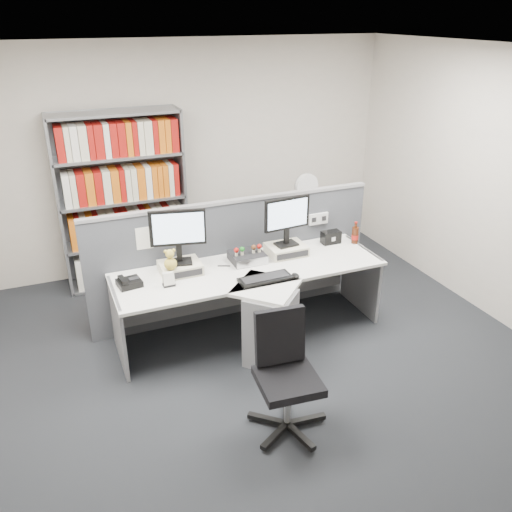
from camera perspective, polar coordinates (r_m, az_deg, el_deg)
name	(u,v)px	position (r m, az deg, el deg)	size (l,w,h in m)	color
ground	(284,379)	(4.86, 2.99, -12.92)	(5.50, 5.50, 0.00)	#272A2E
room_shell	(289,184)	(4.02, 3.55, 7.68)	(5.04, 5.54, 2.72)	beige
partition	(234,257)	(5.52, -2.32, -0.14)	(3.00, 0.08, 1.27)	#494C53
desk	(258,303)	(5.06, 0.24, -5.02)	(2.60, 1.20, 0.72)	white
monitor_riser_left	(180,268)	(5.06, -8.08, -1.25)	(0.38, 0.31, 0.10)	beige
monitor_riser_right	(286,250)	(5.40, 3.25, 0.69)	(0.38, 0.31, 0.10)	beige
monitor_left	(178,232)	(4.92, -8.33, 2.54)	(0.51, 0.21, 0.52)	black
monitor_right	(287,217)	(5.27, 3.33, 4.15)	(0.49, 0.18, 0.50)	black
desktop_pc	(247,257)	(5.24, -0.93, -0.12)	(0.33, 0.29, 0.09)	black
figurines	(248,249)	(5.19, -0.87, 0.75)	(0.29, 0.05, 0.09)	beige
keyboard	(265,279)	(4.89, 0.99, -2.42)	(0.50, 0.20, 0.03)	black
mouse	(296,276)	(4.95, 4.24, -2.11)	(0.06, 0.10, 0.04)	black
desk_phone	(129,283)	(4.92, -13.42, -2.78)	(0.23, 0.21, 0.09)	black
desk_calendar	(169,280)	(4.84, -9.31, -2.57)	(0.11, 0.08, 0.13)	black
plush_toy	(170,261)	(4.89, -9.13, -0.53)	(0.12, 0.12, 0.20)	gold
speaker	(331,237)	(5.70, 7.99, 2.00)	(0.20, 0.11, 0.13)	black
cola_bottle	(355,235)	(5.73, 10.52, 2.20)	(0.07, 0.07, 0.24)	#3F190A
shelving_unit	(123,203)	(6.28, -14.02, 5.52)	(1.41, 0.40, 2.00)	gray
filing_cabinet	(304,240)	(6.70, 5.13, 1.68)	(0.45, 0.61, 0.70)	gray
desk_fan	(306,189)	(6.47, 5.36, 7.13)	(0.30, 0.18, 0.51)	white
office_chair	(285,370)	(4.12, 3.11, -12.08)	(0.61, 0.62, 0.94)	silver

